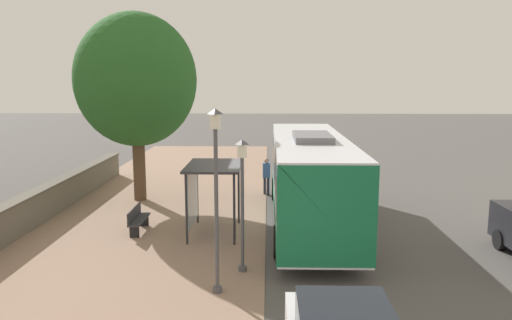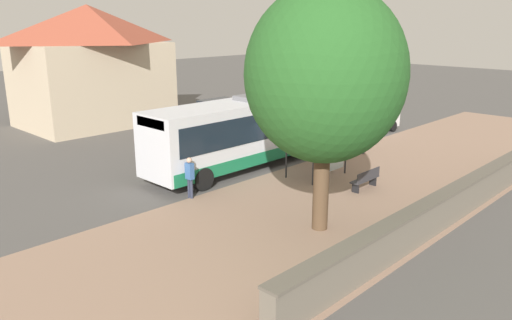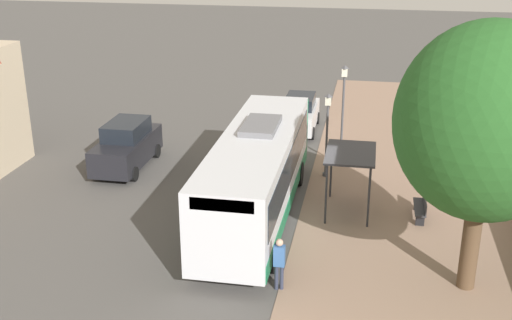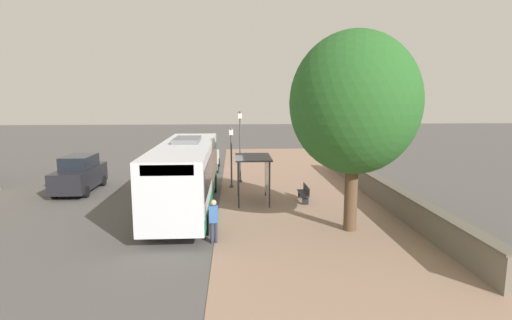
{
  "view_description": "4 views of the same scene",
  "coord_description": "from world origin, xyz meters",
  "px_view_note": "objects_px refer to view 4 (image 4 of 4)",
  "views": [
    {
      "loc": [
        0.07,
        -17.34,
        5.35
      ],
      "look_at": [
        -0.43,
        2.99,
        2.02
      ],
      "focal_mm": 35.0,
      "sensor_mm": 36.0,
      "label": 1
    },
    {
      "loc": [
        -15.16,
        17.18,
        6.98
      ],
      "look_at": [
        -0.84,
        2.41,
        1.18
      ],
      "focal_mm": 35.0,
      "sensor_mm": 36.0,
      "label": 2
    },
    {
      "loc": [
        -2.41,
        22.12,
        10.64
      ],
      "look_at": [
        1.5,
        1.1,
        2.53
      ],
      "focal_mm": 45.0,
      "sensor_mm": 36.0,
      "label": 3
    },
    {
      "loc": [
        -0.78,
        20.0,
        5.57
      ],
      "look_at": [
        -1.87,
        0.72,
        2.47
      ],
      "focal_mm": 28.0,
      "sensor_mm": 36.0,
      "label": 4
    }
  ],
  "objects_px": {
    "shade_tree": "(354,103)",
    "parked_car_behind_bus": "(207,158)",
    "pedestrian": "(214,218)",
    "parked_car_far_lane": "(80,174)",
    "bus": "(186,173)",
    "street_lamp_far": "(231,152)",
    "bus_shelter": "(256,164)",
    "bench": "(304,193)",
    "street_lamp_near": "(240,141)"
  },
  "relations": [
    {
      "from": "street_lamp_near",
      "to": "parked_car_far_lane",
      "type": "xyz_separation_m",
      "value": [
        9.48,
        1.95,
        -1.72
      ]
    },
    {
      "from": "pedestrian",
      "to": "bench",
      "type": "bearing_deg",
      "value": -127.57
    },
    {
      "from": "bench",
      "to": "parked_car_behind_bus",
      "type": "xyz_separation_m",
      "value": [
        5.78,
        -9.83,
        0.44
      ]
    },
    {
      "from": "street_lamp_far",
      "to": "shade_tree",
      "type": "distance_m",
      "value": 10.08
    },
    {
      "from": "street_lamp_far",
      "to": "shade_tree",
      "type": "relative_size",
      "value": 0.46
    },
    {
      "from": "street_lamp_far",
      "to": "bench",
      "type": "bearing_deg",
      "value": 137.52
    },
    {
      "from": "shade_tree",
      "to": "bench",
      "type": "bearing_deg",
      "value": -76.68
    },
    {
      "from": "bench",
      "to": "street_lamp_near",
      "type": "xyz_separation_m",
      "value": [
        3.31,
        -4.98,
        2.27
      ]
    },
    {
      "from": "shade_tree",
      "to": "parked_car_far_lane",
      "type": "distance_m",
      "value": 16.44
    },
    {
      "from": "shade_tree",
      "to": "parked_car_behind_bus",
      "type": "distance_m",
      "value": 16.63
    },
    {
      "from": "bus_shelter",
      "to": "bench",
      "type": "relative_size",
      "value": 1.62
    },
    {
      "from": "street_lamp_near",
      "to": "parked_car_behind_bus",
      "type": "relative_size",
      "value": 1.11
    },
    {
      "from": "bus",
      "to": "bench",
      "type": "relative_size",
      "value": 6.53
    },
    {
      "from": "pedestrian",
      "to": "shade_tree",
      "type": "distance_m",
      "value": 7.15
    },
    {
      "from": "street_lamp_near",
      "to": "shade_tree",
      "type": "bearing_deg",
      "value": 114.61
    },
    {
      "from": "bus_shelter",
      "to": "street_lamp_far",
      "type": "bearing_deg",
      "value": -69.19
    },
    {
      "from": "bus_shelter",
      "to": "shade_tree",
      "type": "distance_m",
      "value": 6.84
    },
    {
      "from": "bus",
      "to": "street_lamp_far",
      "type": "distance_m",
      "value": 5.07
    },
    {
      "from": "parked_car_behind_bus",
      "to": "parked_car_far_lane",
      "type": "bearing_deg",
      "value": 44.14
    },
    {
      "from": "parked_car_behind_bus",
      "to": "parked_car_far_lane",
      "type": "height_order",
      "value": "parked_car_far_lane"
    },
    {
      "from": "bus",
      "to": "parked_car_far_lane",
      "type": "xyz_separation_m",
      "value": [
        6.7,
        -4.01,
        -0.78
      ]
    },
    {
      "from": "bus",
      "to": "bench",
      "type": "bearing_deg",
      "value": -170.8
    },
    {
      "from": "bus_shelter",
      "to": "street_lamp_far",
      "type": "distance_m",
      "value": 3.69
    },
    {
      "from": "pedestrian",
      "to": "bench",
      "type": "relative_size",
      "value": 1.01
    },
    {
      "from": "bench",
      "to": "street_lamp_near",
      "type": "relative_size",
      "value": 0.36
    },
    {
      "from": "parked_car_far_lane",
      "to": "street_lamp_far",
      "type": "bearing_deg",
      "value": -176.65
    },
    {
      "from": "pedestrian",
      "to": "parked_car_far_lane",
      "type": "relative_size",
      "value": 0.37
    },
    {
      "from": "bus_shelter",
      "to": "street_lamp_far",
      "type": "xyz_separation_m",
      "value": [
        1.31,
        -3.44,
        0.19
      ]
    },
    {
      "from": "street_lamp_far",
      "to": "bus_shelter",
      "type": "bearing_deg",
      "value": 110.81
    },
    {
      "from": "street_lamp_near",
      "to": "street_lamp_far",
      "type": "relative_size",
      "value": 1.25
    },
    {
      "from": "street_lamp_far",
      "to": "bus",
      "type": "bearing_deg",
      "value": 63.96
    },
    {
      "from": "bench",
      "to": "street_lamp_far",
      "type": "xyz_separation_m",
      "value": [
        3.88,
        -3.55,
        1.75
      ]
    },
    {
      "from": "bus",
      "to": "bench",
      "type": "height_order",
      "value": "bus"
    },
    {
      "from": "street_lamp_far",
      "to": "parked_car_far_lane",
      "type": "relative_size",
      "value": 0.82
    },
    {
      "from": "pedestrian",
      "to": "street_lamp_far",
      "type": "height_order",
      "value": "street_lamp_far"
    },
    {
      "from": "bus_shelter",
      "to": "bench",
      "type": "distance_m",
      "value": 3.01
    },
    {
      "from": "shade_tree",
      "to": "bus_shelter",
      "type": "bearing_deg",
      "value": -52.42
    },
    {
      "from": "bus",
      "to": "shade_tree",
      "type": "bearing_deg",
      "value": 152.92
    },
    {
      "from": "bus",
      "to": "parked_car_far_lane",
      "type": "bearing_deg",
      "value": -30.93
    },
    {
      "from": "bench",
      "to": "parked_car_far_lane",
      "type": "height_order",
      "value": "parked_car_far_lane"
    },
    {
      "from": "bus",
      "to": "pedestrian",
      "type": "relative_size",
      "value": 6.44
    },
    {
      "from": "street_lamp_near",
      "to": "bus",
      "type": "bearing_deg",
      "value": 65.03
    },
    {
      "from": "shade_tree",
      "to": "parked_car_far_lane",
      "type": "height_order",
      "value": "shade_tree"
    },
    {
      "from": "bus",
      "to": "shade_tree",
      "type": "relative_size",
      "value": 1.35
    },
    {
      "from": "street_lamp_far",
      "to": "shade_tree",
      "type": "height_order",
      "value": "shade_tree"
    },
    {
      "from": "pedestrian",
      "to": "street_lamp_near",
      "type": "bearing_deg",
      "value": -96.28
    },
    {
      "from": "parked_car_far_lane",
      "to": "bench",
      "type": "bearing_deg",
      "value": 166.68
    },
    {
      "from": "bus",
      "to": "parked_car_behind_bus",
      "type": "xyz_separation_m",
      "value": [
        -0.31,
        -10.82,
        -0.89
      ]
    },
    {
      "from": "bench",
      "to": "parked_car_far_lane",
      "type": "xyz_separation_m",
      "value": [
        12.79,
        -3.03,
        0.55
      ]
    },
    {
      "from": "street_lamp_near",
      "to": "shade_tree",
      "type": "relative_size",
      "value": 0.57
    }
  ]
}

